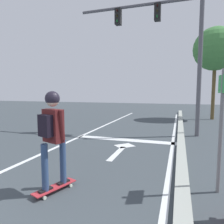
{
  "coord_description": "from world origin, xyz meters",
  "views": [
    {
      "loc": [
        2.83,
        -0.1,
        1.73
      ],
      "look_at": [
        0.71,
        6.31,
        1.05
      ],
      "focal_mm": 32.73,
      "sensor_mm": 36.0,
      "label": 1
    }
  ],
  "objects_px": {
    "skateboard": "(55,187)",
    "skater": "(52,127)",
    "traffic_signal_mast": "(166,35)",
    "street_sign_post": "(222,113)",
    "roadside_tree": "(215,49)"
  },
  "relations": [
    {
      "from": "skateboard",
      "to": "skater",
      "type": "height_order",
      "value": "skater"
    },
    {
      "from": "traffic_signal_mast",
      "to": "street_sign_post",
      "type": "xyz_separation_m",
      "value": [
        1.25,
        -4.71,
        -2.55
      ]
    },
    {
      "from": "traffic_signal_mast",
      "to": "skateboard",
      "type": "bearing_deg",
      "value": -104.4
    },
    {
      "from": "street_sign_post",
      "to": "roadside_tree",
      "type": "distance_m",
      "value": 10.68
    },
    {
      "from": "traffic_signal_mast",
      "to": "skater",
      "type": "bearing_deg",
      "value": -104.41
    },
    {
      "from": "skateboard",
      "to": "roadside_tree",
      "type": "distance_m",
      "value": 12.48
    },
    {
      "from": "skateboard",
      "to": "street_sign_post",
      "type": "relative_size",
      "value": 0.39
    },
    {
      "from": "skateboard",
      "to": "roadside_tree",
      "type": "height_order",
      "value": "roadside_tree"
    },
    {
      "from": "skateboard",
      "to": "roadside_tree",
      "type": "relative_size",
      "value": 0.15
    },
    {
      "from": "traffic_signal_mast",
      "to": "street_sign_post",
      "type": "bearing_deg",
      "value": -75.12
    },
    {
      "from": "street_sign_post",
      "to": "roadside_tree",
      "type": "height_order",
      "value": "roadside_tree"
    },
    {
      "from": "skateboard",
      "to": "skater",
      "type": "bearing_deg",
      "value": -109.29
    },
    {
      "from": "skater",
      "to": "roadside_tree",
      "type": "xyz_separation_m",
      "value": [
        3.99,
        11.07,
        3.15
      ]
    },
    {
      "from": "street_sign_post",
      "to": "roadside_tree",
      "type": "bearing_deg",
      "value": 82.73
    },
    {
      "from": "skater",
      "to": "traffic_signal_mast",
      "type": "distance_m",
      "value": 6.41
    }
  ]
}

